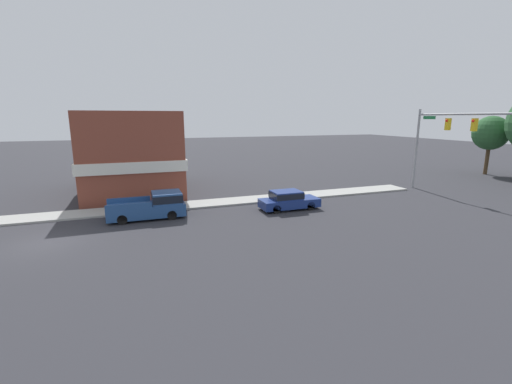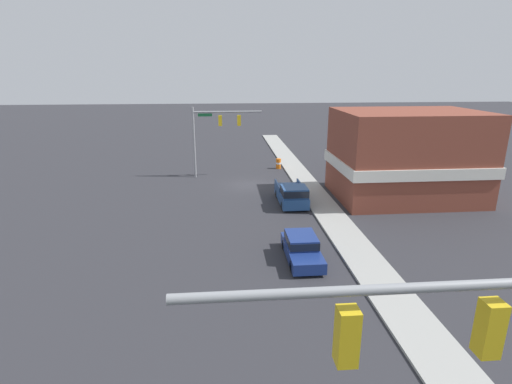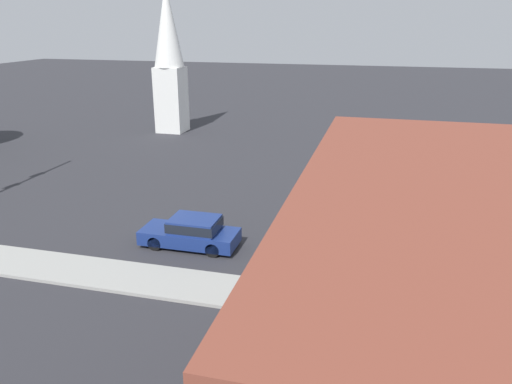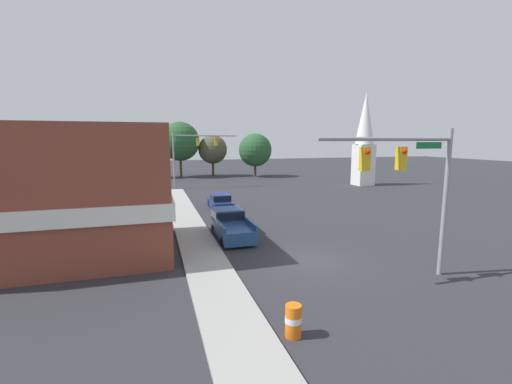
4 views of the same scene
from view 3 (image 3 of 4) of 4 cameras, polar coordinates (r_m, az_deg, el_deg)
car_lead at (r=23.63m, az=-7.36°, el=-4.50°), size 1.83×4.57×1.45m
pickup_truck_parked at (r=21.07m, az=17.53°, el=-7.96°), size 2.11×5.21×1.79m
corner_brick_building at (r=11.34m, az=27.03°, el=-18.28°), size 11.94×8.60×7.47m
church_steeple at (r=48.01m, az=-9.92°, el=15.07°), size 2.74×2.74×13.40m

